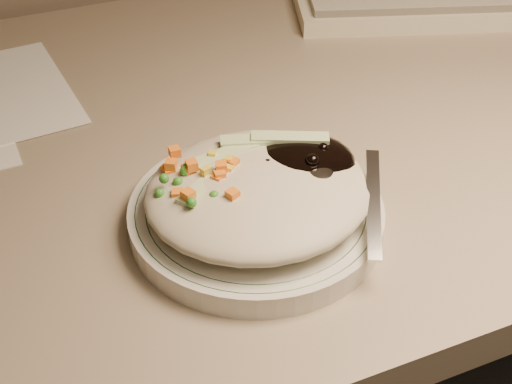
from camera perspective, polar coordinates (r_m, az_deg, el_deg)
name	(u,v)px	position (r m, az deg, el deg)	size (l,w,h in m)	color
desk	(288,240)	(0.91, 2.54, -3.83)	(1.40, 0.70, 0.74)	gray
plate	(256,216)	(0.62, 0.00, -1.90)	(0.22, 0.22, 0.02)	silver
plate_rim	(256,207)	(0.61, 0.00, -1.18)	(0.21, 0.21, 0.00)	#144723
meal	(261,186)	(0.60, 0.41, 0.48)	(0.21, 0.19, 0.05)	#B9B096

